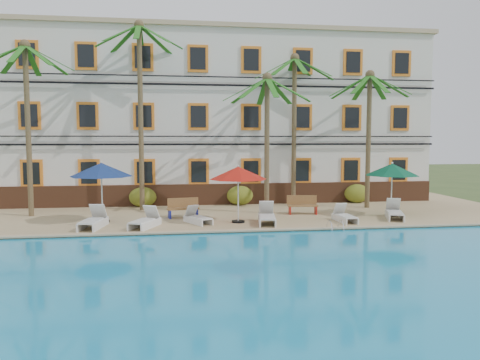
{
  "coord_description": "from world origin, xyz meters",
  "views": [
    {
      "loc": [
        -2.85,
        -19.52,
        3.99
      ],
      "look_at": [
        0.31,
        3.0,
        2.0
      ],
      "focal_mm": 35.0,
      "sensor_mm": 36.0,
      "label": 1
    }
  ],
  "objects": [
    {
      "name": "shrub_right",
      "position": [
        7.77,
        6.6,
        0.8
      ],
      "size": [
        1.5,
        0.9,
        1.1
      ],
      "primitive_type": "ellipsoid",
      "color": "#215919",
      "rests_on": "pool_deck"
    },
    {
      "name": "ground",
      "position": [
        0.0,
        0.0,
        0.0
      ],
      "size": [
        100.0,
        100.0,
        0.0
      ],
      "primitive_type": "plane",
      "color": "#384C23",
      "rests_on": "ground"
    },
    {
      "name": "pool_coping",
      "position": [
        0.0,
        -0.9,
        0.28
      ],
      "size": [
        30.0,
        0.35,
        0.06
      ],
      "primitive_type": "cube",
      "color": "tan",
      "rests_on": "pool_deck"
    },
    {
      "name": "umbrella_green",
      "position": [
        7.65,
        1.94,
        2.5
      ],
      "size": [
        2.64,
        2.64,
        2.63
      ],
      "color": "black",
      "rests_on": "pool_deck"
    },
    {
      "name": "bench_left",
      "position": [
        -2.49,
        2.81,
        0.72
      ],
      "size": [
        1.56,
        0.75,
        0.93
      ],
      "color": "olive",
      "rests_on": "pool_deck"
    },
    {
      "name": "shrub_mid",
      "position": [
        0.81,
        6.6,
        0.8
      ],
      "size": [
        1.5,
        0.9,
        1.1
      ],
      "primitive_type": "ellipsoid",
      "color": "#215919",
      "rests_on": "pool_deck"
    },
    {
      "name": "palm_d",
      "position": [
        3.77,
        5.97,
        5.65
      ],
      "size": [
        4.44,
        4.44,
        8.45
      ],
      "color": "brown",
      "rests_on": "pool_deck"
    },
    {
      "name": "palm_b",
      "position": [
        -4.57,
        5.48,
        6.43
      ],
      "size": [
        4.44,
        4.44,
        9.84
      ],
      "color": "brown",
      "rests_on": "pool_deck"
    },
    {
      "name": "lounger_f",
      "position": [
        7.38,
        1.03,
        0.55
      ],
      "size": [
        1.33,
        2.09,
        0.93
      ],
      "color": "silver",
      "rests_on": "pool_deck"
    },
    {
      "name": "pool_ladder",
      "position": [
        3.77,
        -1.0,
        0.25
      ],
      "size": [
        0.54,
        0.74,
        0.74
      ],
      "color": "silver",
      "rests_on": "ground"
    },
    {
      "name": "bench_right",
      "position": [
        3.48,
        3.03,
        0.72
      ],
      "size": [
        1.55,
        0.65,
        0.93
      ],
      "color": "olive",
      "rests_on": "pool_deck"
    },
    {
      "name": "lounger_b",
      "position": [
        -4.11,
        0.43,
        0.54
      ],
      "size": [
        1.36,
        2.0,
        0.89
      ],
      "color": "silver",
      "rests_on": "pool_deck"
    },
    {
      "name": "hotel_building",
      "position": [
        0.0,
        9.98,
        5.37
      ],
      "size": [
        25.4,
        6.44,
        10.22
      ],
      "color": "silver",
      "rests_on": "pool_deck"
    },
    {
      "name": "umbrella_blue",
      "position": [
        -6.09,
        1.95,
        2.62
      ],
      "size": [
        2.77,
        2.77,
        2.77
      ],
      "color": "black",
      "rests_on": "pool_deck"
    },
    {
      "name": "palm_a",
      "position": [
        -9.81,
        4.27,
        5.65
      ],
      "size": [
        4.44,
        4.44,
        8.45
      ],
      "color": "brown",
      "rests_on": "pool_deck"
    },
    {
      "name": "palm_e",
      "position": [
        7.58,
        4.68,
        5.07
      ],
      "size": [
        4.44,
        4.44,
        7.44
      ],
      "color": "brown",
      "rests_on": "pool_deck"
    },
    {
      "name": "shrub_left",
      "position": [
        -4.62,
        6.6,
        0.8
      ],
      "size": [
        1.5,
        0.9,
        1.1
      ],
      "primitive_type": "ellipsoid",
      "color": "#215919",
      "rests_on": "pool_deck"
    },
    {
      "name": "lounger_a",
      "position": [
        -6.28,
        0.66,
        0.56
      ],
      "size": [
        1.04,
        2.1,
        0.95
      ],
      "color": "silver",
      "rests_on": "pool_deck"
    },
    {
      "name": "lounger_e",
      "position": [
        4.77,
        0.61,
        0.51
      ],
      "size": [
        0.69,
        1.72,
        0.8
      ],
      "color": "silver",
      "rests_on": "pool_deck"
    },
    {
      "name": "swimming_pool",
      "position": [
        0.0,
        -7.0,
        0.1
      ],
      "size": [
        26.0,
        12.0,
        0.2
      ],
      "primitive_type": "cube",
      "color": "#198EC0",
      "rests_on": "ground"
    },
    {
      "name": "umbrella_red",
      "position": [
        -0.04,
        1.1,
        2.47
      ],
      "size": [
        2.6,
        2.6,
        2.6
      ],
      "color": "black",
      "rests_on": "pool_deck"
    },
    {
      "name": "lounger_c",
      "position": [
        -1.86,
        1.14,
        0.5
      ],
      "size": [
        1.29,
        1.73,
        0.78
      ],
      "color": "silver",
      "rests_on": "pool_deck"
    },
    {
      "name": "pool_deck",
      "position": [
        0.0,
        5.0,
        0.12
      ],
      "size": [
        30.0,
        12.0,
        0.25
      ],
      "primitive_type": "cube",
      "color": "tan",
      "rests_on": "ground"
    },
    {
      "name": "lounger_d",
      "position": [
        1.18,
        0.63,
        0.56
      ],
      "size": [
        1.02,
        2.11,
        0.96
      ],
      "color": "silver",
      "rests_on": "pool_deck"
    },
    {
      "name": "palm_c",
      "position": [
        1.76,
        3.61,
        4.84
      ],
      "size": [
        4.44,
        4.44,
        7.04
      ],
      "color": "brown",
      "rests_on": "pool_deck"
    }
  ]
}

